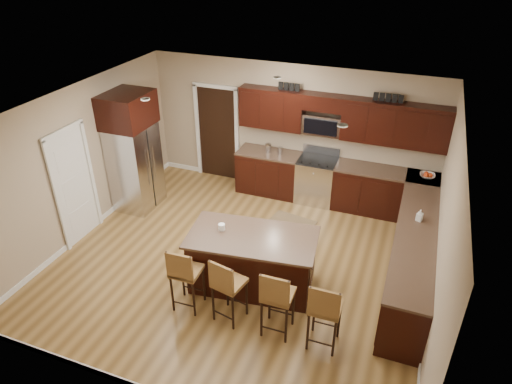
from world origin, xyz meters
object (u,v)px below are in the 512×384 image
at_px(stool_mid, 227,284).
at_px(stool_extra, 325,309).
at_px(stool_left, 184,273).
at_px(refrigerator, 133,151).
at_px(stool_right, 277,296).
at_px(range, 316,180).
at_px(island, 252,262).

xyz_separation_m(stool_mid, stool_extra, (1.38, -0.00, 0.01)).
bearing_deg(stool_left, refrigerator, 133.22).
distance_m(stool_right, refrigerator, 4.38).
distance_m(range, stool_mid, 3.76).
bearing_deg(stool_mid, range, 96.81).
height_order(range, refrigerator, refrigerator).
relative_size(range, stool_left, 1.03).
distance_m(stool_left, stool_extra, 2.03).
relative_size(stool_mid, refrigerator, 0.45).
bearing_deg(island, range, 77.10).
xyz_separation_m(stool_right, refrigerator, (-3.69, 2.29, 0.53)).
distance_m(island, stool_left, 1.13).
bearing_deg(stool_right, island, 127.74).
distance_m(range, stool_extra, 3.89).
distance_m(range, island, 2.91).
height_order(stool_mid, stool_extra, stool_extra).
distance_m(stool_mid, stool_right, 0.73).
bearing_deg(stool_right, stool_mid, 178.92).
distance_m(stool_mid, stool_extra, 1.38).
height_order(refrigerator, stool_extra, refrigerator).
bearing_deg(stool_left, island, 47.91).
bearing_deg(stool_left, stool_extra, -2.05).
bearing_deg(stool_left, stool_right, -2.06).
height_order(island, stool_right, stool_right).
bearing_deg(stool_right, range, 95.12).
xyz_separation_m(range, island, (-0.28, -2.89, -0.04)).
bearing_deg(island, stool_right, -58.72).
relative_size(stool_left, stool_mid, 1.01).
xyz_separation_m(stool_left, stool_mid, (0.66, 0.00, -0.01)).
bearing_deg(stool_left, stool_mid, -1.86).
distance_m(refrigerator, stool_extra, 4.94).
xyz_separation_m(range, stool_right, (0.39, -3.74, 0.21)).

